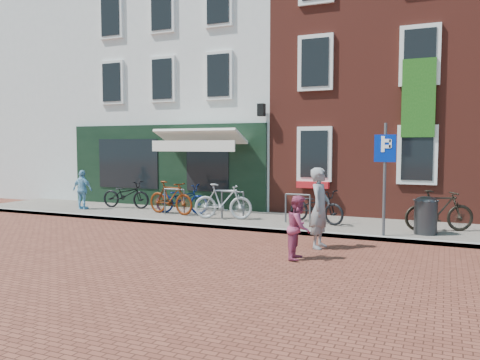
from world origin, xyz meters
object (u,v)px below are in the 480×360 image
at_px(bicycle_4, 316,206).
at_px(bicycle_2, 182,199).
at_px(parking_sign, 385,164).
at_px(cafe_person, 83,190).
at_px(woman, 320,208).
at_px(bicycle_5, 439,211).
at_px(bicycle_0, 126,195).
at_px(bicycle_1, 171,198).
at_px(litter_bin, 426,213).
at_px(boy, 299,227).
at_px(bicycle_3, 223,201).

bearing_deg(bicycle_4, bicycle_2, 109.60).
bearing_deg(parking_sign, cafe_person, 175.29).
height_order(woman, bicycle_5, woman).
xyz_separation_m(bicycle_0, bicycle_4, (6.84, -0.46, 0.00)).
height_order(bicycle_0, bicycle_1, bicycle_1).
xyz_separation_m(cafe_person, bicycle_4, (8.00, 0.37, -0.20)).
bearing_deg(litter_bin, bicycle_4, 168.77).
bearing_deg(bicycle_4, bicycle_1, 112.99).
distance_m(cafe_person, bicycle_4, 8.01).
bearing_deg(parking_sign, boy, -116.13).
xyz_separation_m(bicycle_4, bicycle_5, (3.17, -0.02, 0.05)).
relative_size(cafe_person, bicycle_4, 0.75).
bearing_deg(bicycle_0, litter_bin, -101.37).
height_order(bicycle_1, bicycle_4, bicycle_1).
distance_m(cafe_person, bicycle_0, 1.45).
bearing_deg(woman, bicycle_1, 67.62).
bearing_deg(parking_sign, woman, -128.25).
xyz_separation_m(boy, bicycle_2, (-5.04, 3.98, -0.07)).
height_order(litter_bin, bicycle_4, litter_bin).
distance_m(cafe_person, bicycle_3, 5.31).
distance_m(bicycle_4, bicycle_5, 3.17).
bearing_deg(bicycle_5, bicycle_1, 67.92).
bearing_deg(bicycle_0, parking_sign, -105.95).
bearing_deg(bicycle_0, boy, -125.44).
relative_size(parking_sign, boy, 2.11).
xyz_separation_m(bicycle_0, bicycle_1, (2.20, -0.63, 0.05)).
height_order(litter_bin, bicycle_5, bicycle_5).
bearing_deg(woman, parking_sign, -35.58).
distance_m(parking_sign, bicycle_1, 6.78).
relative_size(parking_sign, bicycle_5, 1.56).
bearing_deg(bicycle_2, bicycle_5, -97.61).
distance_m(cafe_person, bicycle_2, 3.64).
relative_size(bicycle_2, bicycle_5, 1.03).
bearing_deg(bicycle_3, cafe_person, 77.05).
relative_size(litter_bin, bicycle_4, 0.55).
xyz_separation_m(cafe_person, bicycle_2, (3.60, 0.47, -0.20)).
height_order(bicycle_4, bicycle_5, bicycle_5).
xyz_separation_m(woman, bicycle_1, (-5.41, 2.53, -0.27)).
distance_m(woman, bicycle_4, 2.83).
bearing_deg(bicycle_5, bicycle_4, 66.43).
xyz_separation_m(bicycle_0, bicycle_2, (2.44, -0.36, 0.00)).
height_order(boy, bicycle_5, boy).
xyz_separation_m(woman, bicycle_4, (-0.77, 2.70, -0.32)).
relative_size(cafe_person, bicycle_3, 0.77).
distance_m(parking_sign, cafe_person, 10.05).
xyz_separation_m(parking_sign, bicycle_0, (-8.80, 1.66, -1.25)).
relative_size(parking_sign, bicycle_0, 1.51).
distance_m(boy, bicycle_2, 6.42).
bearing_deg(bicycle_5, litter_bin, 128.68).
bearing_deg(bicycle_2, cafe_person, 90.74).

